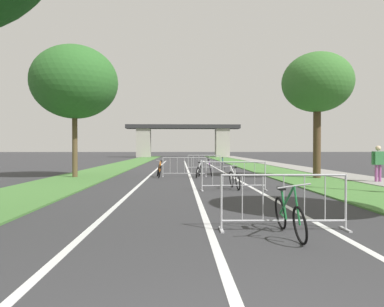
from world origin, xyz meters
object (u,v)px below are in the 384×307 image
tree_left_maple_mid (75,82)px  bicycle_orange_1 (159,170)px  crowd_barrier_nearest (284,202)px  bicycle_green_2 (289,216)px  bicycle_white_0 (234,179)px  crowd_barrier_fourth (204,162)px  bicycle_blue_4 (223,164)px  bicycle_purple_5 (210,169)px  crowd_barrier_second (234,176)px  crowd_barrier_third (184,167)px  bicycle_silver_3 (199,171)px  pedestrian_with_backpack (378,160)px  tree_right_cypress_far (317,83)px

tree_left_maple_mid → bicycle_orange_1: tree_left_maple_mid is taller
crowd_barrier_nearest → bicycle_green_2: size_ratio=1.42×
bicycle_white_0 → bicycle_orange_1: size_ratio=0.96×
crowd_barrier_fourth → bicycle_blue_4: (1.41, 0.46, -0.17)m
bicycle_purple_5 → bicycle_green_2: bearing=-84.7°
crowd_barrier_second → bicycle_white_0: (0.11, 0.57, -0.16)m
crowd_barrier_third → crowd_barrier_fourth: same height
crowd_barrier_second → bicycle_silver_3: crowd_barrier_second is taller
crowd_barrier_third → bicycle_orange_1: crowd_barrier_third is taller
bicycle_green_2 → bicycle_orange_1: bearing=-77.5°
crowd_barrier_nearest → bicycle_silver_3: bearing=94.4°
bicycle_white_0 → bicycle_orange_1: bearing=115.7°
bicycle_white_0 → bicycle_purple_5: 6.30m
bicycle_white_0 → tree_left_maple_mid: bearing=140.6°
bicycle_blue_4 → pedestrian_with_backpack: (5.48, -10.74, 0.65)m
bicycle_blue_4 → bicycle_purple_5: bearing=-98.0°
bicycle_green_2 → pedestrian_with_backpack: 11.44m
bicycle_blue_4 → tree_left_maple_mid: bearing=-134.2°
bicycle_purple_5 → crowd_barrier_second: bearing=-83.3°
tree_right_cypress_far → bicycle_purple_5: tree_right_cypress_far is taller
bicycle_green_2 → bicycle_silver_3: (-0.90, 12.70, -0.01)m
bicycle_green_2 → bicycle_silver_3: 12.74m
crowd_barrier_nearest → bicycle_blue_4: crowd_barrier_nearest is taller
bicycle_green_2 → crowd_barrier_fourth: bearing=-90.2°
bicycle_purple_5 → pedestrian_with_backpack: size_ratio=1.03×
crowd_barrier_second → bicycle_blue_4: crowd_barrier_second is taller
tree_left_maple_mid → bicycle_white_0: bearing=-34.9°
bicycle_blue_4 → pedestrian_with_backpack: size_ratio=0.98×
bicycle_green_2 → tree_right_cypress_far: bearing=-113.7°
bicycle_orange_1 → bicycle_green_2: bicycle_green_2 is taller
crowd_barrier_second → pedestrian_with_backpack: (6.68, 2.41, 0.48)m
bicycle_orange_1 → bicycle_silver_3: (2.07, -0.09, -0.02)m
tree_left_maple_mid → bicycle_green_2: (7.31, -12.60, -4.57)m
bicycle_white_0 → crowd_barrier_third: bearing=103.0°
crowd_barrier_third → pedestrian_with_backpack: (8.39, -3.93, 0.48)m
crowd_barrier_third → bicycle_silver_3: size_ratio=1.42×
bicycle_blue_4 → crowd_barrier_third: bearing=-108.0°
tree_left_maple_mid → bicycle_white_0: size_ratio=4.05×
crowd_barrier_second → crowd_barrier_fourth: (-0.21, 12.69, 0.00)m
bicycle_orange_1 → crowd_barrier_fourth: bearing=59.7°
crowd_barrier_third → bicycle_green_2: (1.64, -13.15, -0.16)m
tree_left_maple_mid → bicycle_silver_3: size_ratio=4.05×
crowd_barrier_third → crowd_barrier_fourth: 6.52m
crowd_barrier_fourth → bicycle_silver_3: 6.84m
tree_left_maple_mid → bicycle_purple_5: 8.51m
tree_right_cypress_far → bicycle_orange_1: 9.19m
tree_left_maple_mid → crowd_barrier_second: 10.36m
crowd_barrier_second → bicycle_purple_5: crowd_barrier_second is taller
crowd_barrier_third → bicycle_white_0: (1.82, -5.78, -0.16)m
tree_right_cypress_far → crowd_barrier_second: bearing=-135.2°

